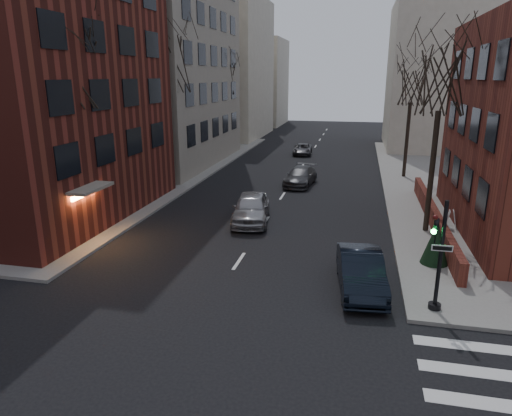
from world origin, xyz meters
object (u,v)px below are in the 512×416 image
(tree_left_a, at_px, (73,69))
(tree_right_b, at_px, (412,83))
(tree_left_b, at_px, (170,65))
(evergreen_shrub, at_px, (436,242))
(streetlamp_near, at_px, (158,136))
(streetlamp_far, at_px, (236,113))
(tree_right_a, at_px, (442,78))
(tree_left_c, at_px, (225,77))
(parked_sedan, at_px, (361,271))
(traffic_signal, at_px, (438,263))
(car_lane_silver, at_px, (251,208))
(car_lane_gray, at_px, (301,176))
(sandwich_board, at_px, (451,219))
(car_lane_far, at_px, (303,149))

(tree_left_a, bearing_deg, tree_right_b, 45.64)
(tree_left_b, bearing_deg, evergreen_shrub, -36.13)
(streetlamp_near, xyz_separation_m, streetlamp_far, (0.00, 20.00, 0.00))
(evergreen_shrub, bearing_deg, tree_right_a, 87.15)
(tree_left_c, xyz_separation_m, streetlamp_near, (0.60, -18.00, -3.79))
(tree_left_a, bearing_deg, tree_left_c, 90.00)
(tree_right_b, distance_m, parked_sedan, 23.00)
(traffic_signal, xyz_separation_m, tree_left_a, (-16.74, 5.01, 6.56))
(tree_right_b, height_order, streetlamp_near, tree_right_b)
(tree_left_a, bearing_deg, car_lane_silver, 25.53)
(tree_left_a, xyz_separation_m, car_lane_gray, (9.60, 13.62, -7.78))
(tree_right_a, bearing_deg, car_lane_gray, 129.75)
(tree_left_b, bearing_deg, tree_right_b, 18.82)
(car_lane_silver, bearing_deg, tree_left_c, 101.88)
(streetlamp_near, height_order, evergreen_shrub, streetlamp_near)
(car_lane_gray, distance_m, sandwich_board, 12.88)
(tree_left_b, relative_size, tree_right_a, 1.11)
(tree_right_b, height_order, parked_sedan, tree_right_b)
(tree_left_c, height_order, parked_sedan, tree_left_c)
(tree_left_c, bearing_deg, tree_left_a, -90.00)
(car_lane_silver, bearing_deg, sandwich_board, -2.95)
(sandwich_board, bearing_deg, tree_left_b, 164.52)
(traffic_signal, height_order, tree_left_c, tree_left_c)
(car_lane_gray, bearing_deg, car_lane_silver, -93.61)
(tree_left_a, distance_m, streetlamp_far, 28.32)
(traffic_signal, bearing_deg, car_lane_gray, 110.97)
(car_lane_gray, relative_size, car_lane_far, 1.15)
(tree_left_a, relative_size, parked_sedan, 2.19)
(tree_right_a, height_order, car_lane_far, tree_right_a)
(streetlamp_far, height_order, parked_sedan, streetlamp_far)
(tree_left_b, height_order, streetlamp_near, tree_left_b)
(tree_left_b, relative_size, sandwich_board, 11.18)
(tree_right_a, distance_m, car_lane_far, 26.72)
(parked_sedan, relative_size, sandwich_board, 4.84)
(tree_right_b, distance_m, evergreen_shrub, 19.76)
(traffic_signal, height_order, sandwich_board, traffic_signal)
(tree_left_a, xyz_separation_m, car_lane_silver, (8.00, 3.82, -7.63))
(car_lane_gray, bearing_deg, tree_right_b, 34.36)
(tree_left_a, height_order, car_lane_silver, tree_left_a)
(traffic_signal, distance_m, sandwich_board, 10.12)
(tree_left_a, relative_size, streetlamp_far, 1.63)
(streetlamp_far, distance_m, car_lane_silver, 25.51)
(streetlamp_near, height_order, parked_sedan, streetlamp_near)
(tree_left_a, bearing_deg, car_lane_gray, 54.82)
(traffic_signal, relative_size, parked_sedan, 0.86)
(traffic_signal, height_order, tree_left_b, tree_left_b)
(traffic_signal, height_order, streetlamp_near, streetlamp_near)
(tree_left_b, bearing_deg, sandwich_board, -20.83)
(car_lane_gray, bearing_deg, streetlamp_far, 127.71)
(traffic_signal, height_order, streetlamp_far, streetlamp_far)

